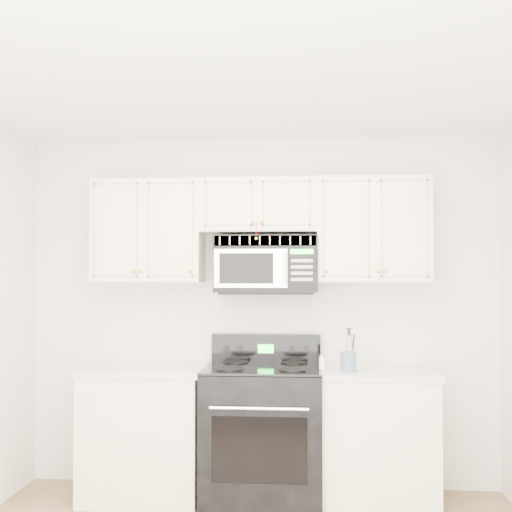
# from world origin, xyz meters

# --- Properties ---
(room) EXTENTS (3.51, 3.51, 2.61)m
(room) POSITION_xyz_m (0.00, 0.00, 1.30)
(room) COLOR olive
(room) RESTS_ON ground
(base_cabinet_left) EXTENTS (0.86, 0.65, 0.92)m
(base_cabinet_left) POSITION_xyz_m (-0.80, 1.44, 0.43)
(base_cabinet_left) COLOR #F3E9CC
(base_cabinet_left) RESTS_ON ground
(base_cabinet_right) EXTENTS (0.86, 0.65, 0.92)m
(base_cabinet_right) POSITION_xyz_m (0.80, 1.44, 0.43)
(base_cabinet_right) COLOR #F3E9CC
(base_cabinet_right) RESTS_ON ground
(range) EXTENTS (0.81, 0.73, 1.13)m
(range) POSITION_xyz_m (0.04, 1.41, 0.48)
(range) COLOR black
(range) RESTS_ON ground
(upper_cabinets) EXTENTS (2.44, 0.37, 0.75)m
(upper_cabinets) POSITION_xyz_m (-0.00, 1.58, 1.93)
(upper_cabinets) COLOR #F3E9CC
(upper_cabinets) RESTS_ON ground
(microwave) EXTENTS (0.73, 0.42, 0.41)m
(microwave) POSITION_xyz_m (0.05, 1.56, 1.65)
(microwave) COLOR black
(microwave) RESTS_ON ground
(utensil_crock) EXTENTS (0.11, 0.11, 0.29)m
(utensil_crock) POSITION_xyz_m (0.63, 1.30, 0.99)
(utensil_crock) COLOR #4E5C6C
(utensil_crock) RESTS_ON base_cabinet_right
(shaker_salt) EXTENTS (0.05, 0.05, 0.11)m
(shaker_salt) POSITION_xyz_m (0.45, 1.33, 0.98)
(shaker_salt) COLOR white
(shaker_salt) RESTS_ON base_cabinet_right
(shaker_pepper) EXTENTS (0.05, 0.05, 0.11)m
(shaker_pepper) POSITION_xyz_m (0.60, 1.34, 0.98)
(shaker_pepper) COLOR white
(shaker_pepper) RESTS_ON base_cabinet_right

